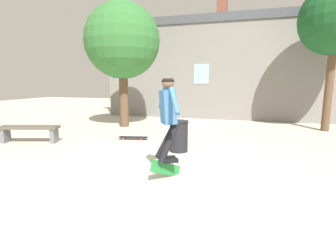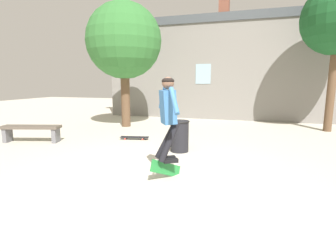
# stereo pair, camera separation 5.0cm
# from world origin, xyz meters

# --- Properties ---
(ground_plane) EXTENTS (40.00, 40.00, 0.00)m
(ground_plane) POSITION_xyz_m (0.00, 0.00, 0.00)
(ground_plane) COLOR beige
(building_backdrop) EXTENTS (11.16, 0.52, 5.56)m
(building_backdrop) POSITION_xyz_m (0.00, 8.04, 2.44)
(building_backdrop) COLOR gray
(building_backdrop) RESTS_ON ground_plane
(tree_right) EXTENTS (2.40, 2.40, 5.03)m
(tree_right) POSITION_xyz_m (4.27, 6.12, 3.79)
(tree_right) COLOR brown
(tree_right) RESTS_ON ground_plane
(tree_left) EXTENTS (2.83, 2.83, 4.68)m
(tree_left) POSITION_xyz_m (-3.05, 4.87, 3.24)
(tree_left) COLOR brown
(tree_left) RESTS_ON ground_plane
(park_bench) EXTENTS (1.72, 0.84, 0.49)m
(park_bench) POSITION_xyz_m (-4.45, 1.56, 0.36)
(park_bench) COLOR brown
(park_bench) RESTS_ON ground_plane
(trash_bin) EXTENTS (0.50, 0.50, 0.79)m
(trash_bin) POSITION_xyz_m (-0.06, 1.88, 0.42)
(trash_bin) COLOR black
(trash_bin) RESTS_ON ground_plane
(skater) EXTENTS (0.70, 1.02, 1.52)m
(skater) POSITION_xyz_m (0.23, 0.01, 1.23)
(skater) COLOR teal
(skateboard_flipping) EXTENTS (0.37, 0.72, 0.50)m
(skateboard_flipping) POSITION_xyz_m (0.20, -0.00, 0.18)
(skateboard_flipping) COLOR #237F38
(skateboard_resting) EXTENTS (0.89, 0.37, 0.08)m
(skateboard_resting) POSITION_xyz_m (-1.73, 2.80, 0.07)
(skateboard_resting) COLOR black
(skateboard_resting) RESTS_ON ground_plane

